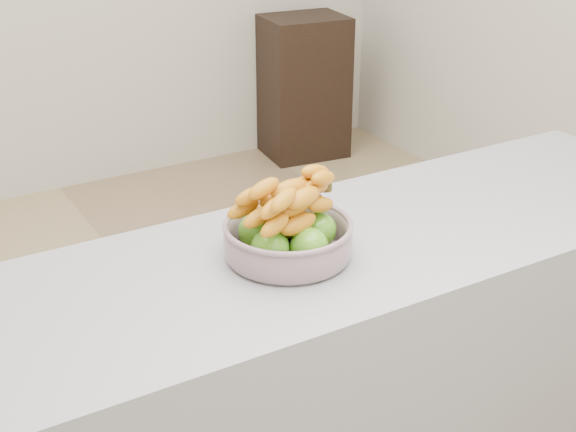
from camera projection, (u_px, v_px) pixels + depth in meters
name	position (u px, v px, depth m)	size (l,w,h in m)	color
ground	(220.00, 379.00, 2.85)	(4.00, 4.00, 0.00)	tan
counter	(347.00, 395.00, 2.06)	(2.00, 0.60, 0.90)	#9A9BA2
cabinet	(304.00, 87.00, 4.72)	(0.46, 0.37, 0.83)	black
fruit_bowl	(288.00, 233.00, 1.76)	(0.29, 0.29, 0.18)	#9CAABB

